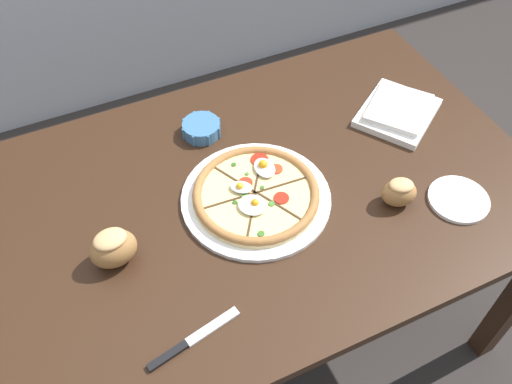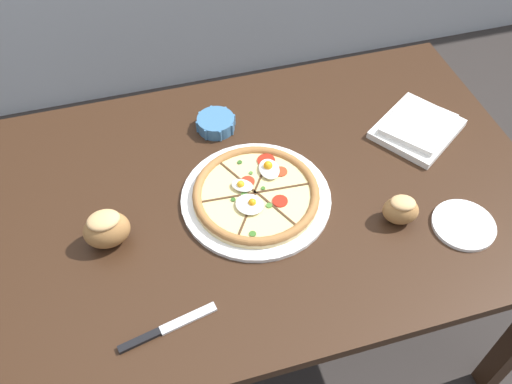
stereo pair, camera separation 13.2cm
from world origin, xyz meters
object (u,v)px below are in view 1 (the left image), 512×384
at_px(napkin_folded, 398,111).
at_px(side_saucer, 459,199).
at_px(pizza, 256,195).
at_px(bread_piece_near, 113,248).
at_px(bread_piece_mid, 399,192).
at_px(dining_table, 263,211).
at_px(ramekin_bowl, 201,128).
at_px(knife_main, 193,339).

bearing_deg(napkin_folded, side_saucer, -97.21).
distance_m(pizza, bread_piece_near, 0.36).
bearing_deg(bread_piece_near, bread_piece_mid, -10.67).
relative_size(bread_piece_near, bread_piece_mid, 1.09).
bearing_deg(dining_table, bread_piece_near, -172.35).
bearing_deg(side_saucer, ramekin_bowl, 134.88).
bearing_deg(dining_table, side_saucer, -29.73).
relative_size(ramekin_bowl, side_saucer, 0.74).
bearing_deg(pizza, knife_main, -134.04).
relative_size(bread_piece_near, side_saucer, 0.74).
bearing_deg(dining_table, napkin_folded, 10.52).
bearing_deg(knife_main, bread_piece_near, 97.36).
height_order(pizza, bread_piece_near, bread_piece_near).
distance_m(pizza, ramekin_bowl, 0.28).
bearing_deg(bread_piece_mid, napkin_folded, 55.30).
relative_size(knife_main, side_saucer, 1.42).
distance_m(ramekin_bowl, knife_main, 0.61).
bearing_deg(bread_piece_mid, pizza, 153.62).
xyz_separation_m(dining_table, knife_main, (-0.31, -0.31, 0.10)).
xyz_separation_m(dining_table, napkin_folded, (0.46, 0.09, 0.11)).
bearing_deg(knife_main, side_saucer, -6.41).
height_order(dining_table, knife_main, knife_main).
xyz_separation_m(ramekin_bowl, bread_piece_near, (-0.32, -0.30, 0.03)).
height_order(napkin_folded, side_saucer, napkin_folded).
height_order(pizza, napkin_folded, pizza).
xyz_separation_m(bread_piece_near, side_saucer, (0.81, -0.19, -0.05)).
xyz_separation_m(dining_table, pizza, (-0.03, -0.03, 0.11)).
distance_m(bread_piece_mid, side_saucer, 0.16).
distance_m(bread_piece_mid, knife_main, 0.60).
bearing_deg(ramekin_bowl, dining_table, -74.63).
bearing_deg(napkin_folded, pizza, -167.35).
distance_m(ramekin_bowl, bread_piece_near, 0.45).
xyz_separation_m(ramekin_bowl, napkin_folded, (0.53, -0.17, -0.00)).
relative_size(bread_piece_near, knife_main, 0.52).
height_order(napkin_folded, knife_main, napkin_folded).
xyz_separation_m(pizza, side_saucer, (0.45, -0.21, -0.01)).
relative_size(napkin_folded, knife_main, 1.34).
relative_size(napkin_folded, side_saucer, 1.91).
distance_m(knife_main, side_saucer, 0.73).
bearing_deg(pizza, bread_piece_mid, -26.38).
height_order(bread_piece_near, knife_main, bread_piece_near).
xyz_separation_m(bread_piece_near, bread_piece_mid, (0.67, -0.13, -0.01)).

